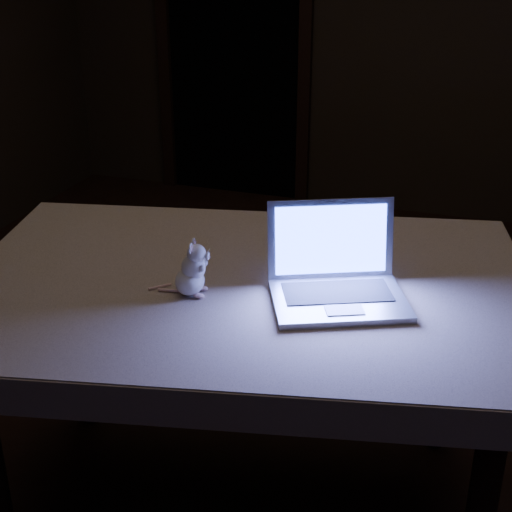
% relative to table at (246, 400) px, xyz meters
% --- Properties ---
extents(floor, '(5.00, 5.00, 0.00)m').
position_rel_table_xyz_m(floor, '(0.02, 0.36, -0.41)').
color(floor, black).
rests_on(floor, ground).
extents(back_wall, '(4.50, 0.04, 2.60)m').
position_rel_table_xyz_m(back_wall, '(0.02, 2.86, 0.89)').
color(back_wall, black).
rests_on(back_wall, ground).
extents(doorway, '(1.06, 0.36, 2.13)m').
position_rel_table_xyz_m(doorway, '(-1.08, 2.86, 0.65)').
color(doorway, black).
rests_on(doorway, back_wall).
extents(table, '(1.71, 1.29, 0.82)m').
position_rel_table_xyz_m(table, '(0.00, 0.00, 0.00)').
color(table, black).
rests_on(table, floor).
extents(tablecloth, '(1.87, 1.50, 0.10)m').
position_rel_table_xyz_m(tablecloth, '(0.09, -0.04, 0.37)').
color(tablecloth, '#C1AF9E').
rests_on(tablecloth, table).
extents(laptop, '(0.45, 0.43, 0.24)m').
position_rel_table_xyz_m(laptop, '(0.29, -0.05, 0.54)').
color(laptop, '#A2A1A6').
rests_on(laptop, tablecloth).
extents(plush_mouse, '(0.15, 0.15, 0.16)m').
position_rel_table_xyz_m(plush_mouse, '(-0.12, -0.13, 0.50)').
color(plush_mouse, white).
rests_on(plush_mouse, tablecloth).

